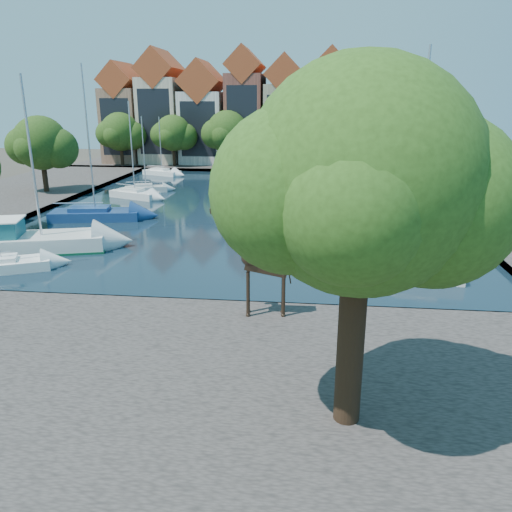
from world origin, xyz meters
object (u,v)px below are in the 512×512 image
at_px(giraffe_statue, 261,263).
at_px(sailboat_left_a, 2,263).
at_px(motorsailer, 16,239).
at_px(plane_tree, 365,187).
at_px(sailboat_right_a, 409,266).

height_order(giraffe_statue, sailboat_left_a, sailboat_left_a).
relative_size(motorsailer, sailboat_left_a, 1.30).
xyz_separation_m(giraffe_statue, sailboat_left_a, (-16.10, 5.53, -2.41)).
distance_m(motorsailer, sailboat_left_a, 4.15).
relative_size(giraffe_statue, motorsailer, 0.44).
xyz_separation_m(motorsailer, sailboat_left_a, (1.35, -3.90, -0.39)).
xyz_separation_m(plane_tree, motorsailer, (-20.97, 16.91, -6.72)).
bearing_deg(sailboat_right_a, giraffe_statue, -137.45).
height_order(motorsailer, sailboat_left_a, motorsailer).
bearing_deg(plane_tree, sailboat_left_a, 146.45).
relative_size(giraffe_statue, sailboat_left_a, 0.58).
height_order(giraffe_statue, sailboat_right_a, sailboat_right_a).
distance_m(giraffe_statue, sailboat_right_a, 10.96).
xyz_separation_m(giraffe_statue, motorsailer, (-17.45, 9.43, -2.02)).
bearing_deg(giraffe_statue, sailboat_right_a, 42.55).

